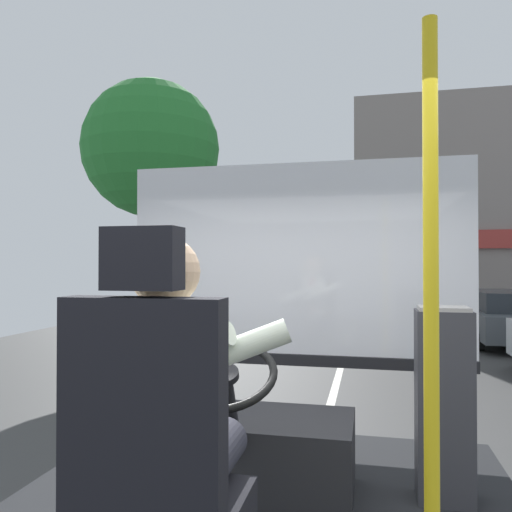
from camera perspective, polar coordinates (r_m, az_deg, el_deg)
ground at (r=11.03m, az=9.89°, el=-11.20°), size 18.00×44.00×0.06m
driver_seat at (r=1.69m, az=-11.15°, el=-23.47°), size 0.48×0.48×1.32m
bus_driver at (r=1.73m, az=-9.51°, el=-15.68°), size 0.74×0.54×0.84m
steering_console at (r=2.86m, az=-0.90°, el=-21.09°), size 1.10×0.98×0.84m
handrail_pole at (r=1.56m, az=19.20°, el=-10.02°), size 0.04×0.04×1.93m
fare_box at (r=2.86m, az=20.47°, el=-15.35°), size 0.28×0.21×0.99m
windshield_panel at (r=3.70m, az=4.45°, el=-3.39°), size 2.50×0.08×1.48m
street_tree at (r=10.94m, az=-11.77°, el=11.64°), size 2.83×2.83×5.77m
parked_car_charcoal at (r=13.84m, az=26.49°, el=-6.11°), size 1.88×4.22×1.29m
parked_car_white at (r=19.77m, az=23.45°, el=-4.54°), size 1.87×4.06×1.28m
parked_car_black at (r=25.40m, az=20.51°, el=-3.57°), size 2.00×3.86×1.40m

